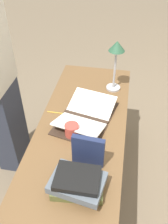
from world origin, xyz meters
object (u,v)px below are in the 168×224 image
object	(u,v)px
book_standing_upright	(88,151)
pencil	(58,113)
book_stack_tall	(77,183)
reading_lamp	(116,54)
open_book	(86,116)
coffee_mug	(72,130)

from	to	relation	value
book_standing_upright	pencil	size ratio (longest dim) A/B	1.26
book_stack_tall	reading_lamp	world-z (taller)	reading_lamp
book_standing_upright	pencil	bearing A→B (deg)	-140.45
open_book	reading_lamp	world-z (taller)	reading_lamp
book_standing_upright	coffee_mug	world-z (taller)	book_standing_upright
reading_lamp	open_book	bearing A→B (deg)	-21.57
open_book	book_stack_tall	xyz separation A→B (m)	(0.60, 0.06, 0.04)
book_standing_upright	open_book	bearing A→B (deg)	-163.86
pencil	book_stack_tall	bearing A→B (deg)	23.75
open_book	coffee_mug	xyz separation A→B (m)	(0.19, -0.06, 0.02)
book_stack_tall	book_standing_upright	bearing A→B (deg)	172.58
book_stack_tall	pencil	bearing A→B (deg)	-156.25
book_stack_tall	book_standing_upright	size ratio (longest dim) A/B	1.44
book_standing_upright	pencil	world-z (taller)	book_standing_upright
open_book	pencil	size ratio (longest dim) A/B	3.34
open_book	book_stack_tall	size ratio (longest dim) A/B	1.83
book_stack_tall	coffee_mug	size ratio (longest dim) A/B	2.74
open_book	pencil	xyz separation A→B (m)	(-0.02, -0.21, -0.02)
book_stack_tall	book_standing_upright	distance (m)	0.20
book_standing_upright	coffee_mug	size ratio (longest dim) A/B	1.90
reading_lamp	coffee_mug	bearing A→B (deg)	-20.71
open_book	pencil	world-z (taller)	open_book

